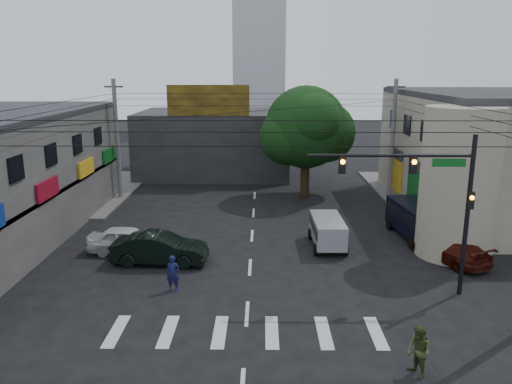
{
  "coord_description": "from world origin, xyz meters",
  "views": [
    {
      "loc": [
        0.61,
        -21.83,
        9.79
      ],
      "look_at": [
        0.28,
        4.0,
        3.48
      ],
      "focal_mm": 35.0,
      "sensor_mm": 36.0,
      "label": 1
    }
  ],
  "objects_px": {
    "utility_pole_far_right": "(392,141)",
    "dark_sedan": "(160,248)",
    "street_tree": "(306,127)",
    "traffic_gantry": "(431,190)",
    "silver_minivan": "(327,233)",
    "navy_van": "(416,222)",
    "pedestrian_olive": "(418,352)",
    "utility_pole_far_left": "(117,140)",
    "traffic_officer": "(173,274)",
    "white_compact": "(128,240)",
    "maroon_sedan": "(450,249)"
  },
  "relations": [
    {
      "from": "navy_van",
      "to": "pedestrian_olive",
      "type": "relative_size",
      "value": 2.95
    },
    {
      "from": "utility_pole_far_right",
      "to": "navy_van",
      "type": "height_order",
      "value": "utility_pole_far_right"
    },
    {
      "from": "white_compact",
      "to": "pedestrian_olive",
      "type": "height_order",
      "value": "pedestrian_olive"
    },
    {
      "from": "street_tree",
      "to": "dark_sedan",
      "type": "bearing_deg",
      "value": -120.92
    },
    {
      "from": "traffic_gantry",
      "to": "navy_van",
      "type": "bearing_deg",
      "value": 75.59
    },
    {
      "from": "street_tree",
      "to": "pedestrian_olive",
      "type": "bearing_deg",
      "value": -85.96
    },
    {
      "from": "white_compact",
      "to": "navy_van",
      "type": "xyz_separation_m",
      "value": [
        16.56,
        2.72,
        0.28
      ]
    },
    {
      "from": "utility_pole_far_right",
      "to": "dark_sedan",
      "type": "distance_m",
      "value": 20.67
    },
    {
      "from": "pedestrian_olive",
      "to": "street_tree",
      "type": "bearing_deg",
      "value": 163.67
    },
    {
      "from": "navy_van",
      "to": "pedestrian_olive",
      "type": "height_order",
      "value": "navy_van"
    },
    {
      "from": "utility_pole_far_left",
      "to": "traffic_officer",
      "type": "relative_size",
      "value": 5.51
    },
    {
      "from": "traffic_gantry",
      "to": "dark_sedan",
      "type": "distance_m",
      "value": 13.6
    },
    {
      "from": "maroon_sedan",
      "to": "pedestrian_olive",
      "type": "xyz_separation_m",
      "value": [
        -4.79,
        -10.22,
        0.24
      ]
    },
    {
      "from": "utility_pole_far_left",
      "to": "silver_minivan",
      "type": "relative_size",
      "value": 2.36
    },
    {
      "from": "traffic_officer",
      "to": "silver_minivan",
      "type": "bearing_deg",
      "value": 40.23
    },
    {
      "from": "traffic_gantry",
      "to": "silver_minivan",
      "type": "xyz_separation_m",
      "value": [
        -3.5,
        6.11,
        -4.0
      ]
    },
    {
      "from": "navy_van",
      "to": "traffic_officer",
      "type": "xyz_separation_m",
      "value": [
        -13.23,
        -7.54,
        -0.19
      ]
    },
    {
      "from": "street_tree",
      "to": "maroon_sedan",
      "type": "xyz_separation_m",
      "value": [
        6.5,
        -14.04,
        -4.82
      ]
    },
    {
      "from": "utility_pole_far_right",
      "to": "traffic_officer",
      "type": "bearing_deg",
      "value": -129.62
    },
    {
      "from": "street_tree",
      "to": "utility_pole_far_right",
      "type": "relative_size",
      "value": 0.95
    },
    {
      "from": "traffic_gantry",
      "to": "silver_minivan",
      "type": "relative_size",
      "value": 1.84
    },
    {
      "from": "utility_pole_far_left",
      "to": "pedestrian_olive",
      "type": "distance_m",
      "value": 28.6
    },
    {
      "from": "utility_pole_far_right",
      "to": "white_compact",
      "type": "height_order",
      "value": "utility_pole_far_right"
    },
    {
      "from": "utility_pole_far_right",
      "to": "traffic_officer",
      "type": "relative_size",
      "value": 5.51
    },
    {
      "from": "utility_pole_far_left",
      "to": "pedestrian_olive",
      "type": "bearing_deg",
      "value": -55.13
    },
    {
      "from": "traffic_gantry",
      "to": "navy_van",
      "type": "relative_size",
      "value": 1.36
    },
    {
      "from": "utility_pole_far_right",
      "to": "navy_van",
      "type": "bearing_deg",
      "value": -94.26
    },
    {
      "from": "dark_sedan",
      "to": "navy_van",
      "type": "distance_m",
      "value": 15.1
    },
    {
      "from": "utility_pole_far_right",
      "to": "maroon_sedan",
      "type": "xyz_separation_m",
      "value": [
        0.0,
        -13.04,
        -3.94
      ]
    },
    {
      "from": "silver_minivan",
      "to": "traffic_officer",
      "type": "xyz_separation_m",
      "value": [
        -7.75,
        -5.93,
        0.0
      ]
    },
    {
      "from": "street_tree",
      "to": "navy_van",
      "type": "xyz_separation_m",
      "value": [
        5.81,
        -10.28,
        -4.45
      ]
    },
    {
      "from": "traffic_gantry",
      "to": "traffic_officer",
      "type": "xyz_separation_m",
      "value": [
        -11.25,
        0.18,
        -4.0
      ]
    },
    {
      "from": "white_compact",
      "to": "maroon_sedan",
      "type": "bearing_deg",
      "value": -91.24
    },
    {
      "from": "street_tree",
      "to": "utility_pole_far_left",
      "type": "distance_m",
      "value": 14.56
    },
    {
      "from": "street_tree",
      "to": "white_compact",
      "type": "relative_size",
      "value": 1.98
    },
    {
      "from": "traffic_gantry",
      "to": "white_compact",
      "type": "height_order",
      "value": "traffic_gantry"
    },
    {
      "from": "white_compact",
      "to": "navy_van",
      "type": "bearing_deg",
      "value": -78.47
    },
    {
      "from": "white_compact",
      "to": "silver_minivan",
      "type": "height_order",
      "value": "silver_minivan"
    },
    {
      "from": "pedestrian_olive",
      "to": "navy_van",
      "type": "bearing_deg",
      "value": 143.3
    },
    {
      "from": "traffic_gantry",
      "to": "maroon_sedan",
      "type": "bearing_deg",
      "value": 56.0
    },
    {
      "from": "utility_pole_far_right",
      "to": "white_compact",
      "type": "bearing_deg",
      "value": -145.17
    },
    {
      "from": "maroon_sedan",
      "to": "white_compact",
      "type": "bearing_deg",
      "value": -28.21
    },
    {
      "from": "traffic_gantry",
      "to": "silver_minivan",
      "type": "distance_m",
      "value": 8.1
    },
    {
      "from": "white_compact",
      "to": "pedestrian_olive",
      "type": "relative_size",
      "value": 2.45
    },
    {
      "from": "utility_pole_far_right",
      "to": "silver_minivan",
      "type": "bearing_deg",
      "value": -119.56
    },
    {
      "from": "traffic_gantry",
      "to": "silver_minivan",
      "type": "height_order",
      "value": "traffic_gantry"
    },
    {
      "from": "street_tree",
      "to": "utility_pole_far_right",
      "type": "xyz_separation_m",
      "value": [
        6.5,
        -1.0,
        -0.87
      ]
    },
    {
      "from": "dark_sedan",
      "to": "navy_van",
      "type": "height_order",
      "value": "navy_van"
    },
    {
      "from": "traffic_officer",
      "to": "maroon_sedan",
      "type": "bearing_deg",
      "value": 18.0
    },
    {
      "from": "utility_pole_far_right",
      "to": "white_compact",
      "type": "distance_m",
      "value": 21.36
    }
  ]
}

